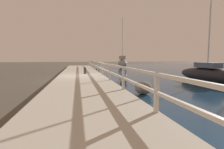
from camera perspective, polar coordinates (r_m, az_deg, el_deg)
ground_plane at (r=13.83m, az=-9.99°, el=-1.50°), size 120.00×120.00×0.00m
dock_walkway at (r=13.82m, az=-10.00°, el=-0.91°), size 3.53×36.00×0.29m
railing at (r=13.88m, az=-3.17°, el=2.64°), size 0.10×32.50×1.00m
boulder_water_edge at (r=21.95m, az=-4.74°, el=1.61°), size 0.51×0.46×0.38m
boulder_mid_strip at (r=8.10m, az=10.19°, el=-4.29°), size 0.79×0.71×0.59m
boulder_upstream at (r=11.37m, az=3.84°, el=-1.96°), size 0.51×0.46×0.38m
boulder_far_strip at (r=12.23m, az=3.62°, el=-1.53°), size 0.45×0.41×0.34m
mooring_bollard at (r=15.15m, az=-8.82°, el=1.33°), size 0.21×0.21×0.59m
sailboat_black at (r=13.25m, az=28.66°, el=0.15°), size 1.38×5.25×7.34m
sailboat_gray at (r=28.25m, az=3.37°, el=3.83°), size 1.34×3.10×8.04m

